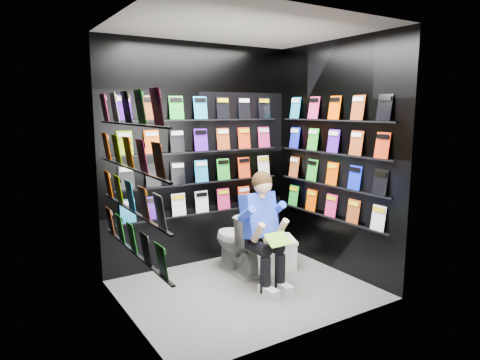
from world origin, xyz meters
TOP-DOWN VIEW (x-y plane):
  - floor at (0.00, 0.00)m, footprint 2.40×2.40m
  - ceiling at (0.00, 0.00)m, footprint 2.40×2.40m
  - wall_back at (0.00, 1.00)m, footprint 2.40×0.04m
  - wall_front at (0.00, -1.00)m, footprint 2.40×0.04m
  - wall_left at (-1.20, 0.00)m, footprint 0.04×2.00m
  - wall_right at (1.20, 0.00)m, footprint 0.04×2.00m
  - comics_back at (0.00, 0.97)m, footprint 2.10×0.06m
  - comics_left at (-1.17, 0.00)m, footprint 0.06×1.70m
  - comics_right at (1.17, 0.00)m, footprint 0.06×1.70m
  - toilet at (0.20, 0.45)m, footprint 0.43×0.76m
  - longbox at (0.76, 0.35)m, footprint 0.37×0.47m
  - longbox_lid at (0.76, 0.35)m, footprint 0.40×0.50m
  - reader at (0.20, 0.07)m, footprint 0.48×0.70m
  - held_comic at (0.20, -0.28)m, footprint 0.26×0.15m

SIDE VIEW (x-z plane):
  - floor at x=0.00m, z-range 0.00..0.00m
  - longbox at x=0.76m, z-range 0.00..0.31m
  - longbox_lid at x=0.76m, z-range 0.31..0.34m
  - toilet at x=0.20m, z-range 0.00..0.73m
  - held_comic at x=0.20m, z-range 0.53..0.63m
  - reader at x=0.20m, z-range 0.10..1.38m
  - wall_back at x=0.00m, z-range 0.00..2.60m
  - wall_front at x=0.00m, z-range 0.00..2.60m
  - wall_left at x=-1.20m, z-range 0.00..2.60m
  - wall_right at x=1.20m, z-range 0.00..2.60m
  - comics_back at x=0.00m, z-range 0.62..1.99m
  - comics_left at x=-1.17m, z-range 0.62..1.99m
  - comics_right at x=1.17m, z-range 0.62..1.99m
  - ceiling at x=0.00m, z-range 2.60..2.60m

